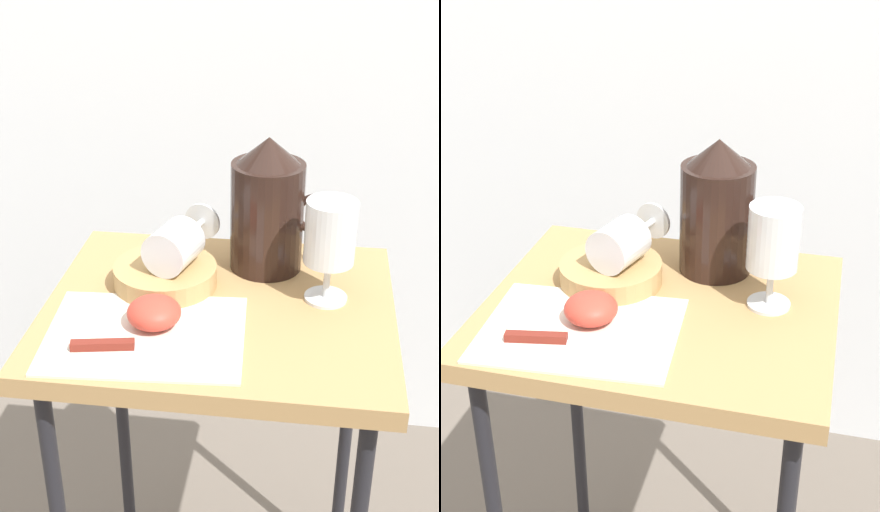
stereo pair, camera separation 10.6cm
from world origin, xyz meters
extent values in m
cube|color=white|center=(0.00, 0.65, 1.02)|extent=(2.40, 0.03, 2.04)
cube|color=#AD8451|center=(0.00, 0.00, 0.70)|extent=(0.51, 0.43, 0.03)
cylinder|color=black|center=(-0.22, 0.18, 0.34)|extent=(0.02, 0.02, 0.69)
cylinder|color=black|center=(0.22, 0.18, 0.34)|extent=(0.02, 0.02, 0.69)
cube|color=silver|center=(-0.09, -0.10, 0.72)|extent=(0.29, 0.23, 0.00)
cylinder|color=tan|center=(-0.09, 0.04, 0.73)|extent=(0.16, 0.16, 0.03)
cylinder|color=black|center=(0.06, 0.13, 0.80)|extent=(0.11, 0.11, 0.18)
cylinder|color=#B23819|center=(0.06, 0.13, 0.77)|extent=(0.11, 0.11, 0.10)
cone|color=black|center=(0.06, 0.13, 0.91)|extent=(0.10, 0.10, 0.04)
torus|color=black|center=(0.13, 0.13, 0.81)|extent=(0.07, 0.01, 0.07)
cylinder|color=silver|center=(0.16, 0.04, 0.72)|extent=(0.06, 0.06, 0.00)
cylinder|color=silver|center=(0.16, 0.04, 0.75)|extent=(0.01, 0.01, 0.06)
cylinder|color=silver|center=(0.16, 0.04, 0.83)|extent=(0.07, 0.07, 0.09)
cylinder|color=#B23819|center=(0.16, 0.04, 0.81)|extent=(0.07, 0.07, 0.05)
cylinder|color=silver|center=(-0.07, 0.04, 0.79)|extent=(0.09, 0.09, 0.07)
cylinder|color=silver|center=(-0.06, 0.10, 0.79)|extent=(0.03, 0.06, 0.01)
cylinder|color=silver|center=(-0.05, 0.13, 0.79)|extent=(0.06, 0.02, 0.06)
ellipsoid|color=#CC3D2D|center=(-0.08, -0.08, 0.74)|extent=(0.08, 0.08, 0.04)
cube|color=silver|center=(-0.03, -0.12, 0.72)|extent=(0.14, 0.04, 0.00)
cube|color=maroon|center=(-0.14, -0.14, 0.73)|extent=(0.09, 0.03, 0.01)
camera|label=1|loc=(0.13, -0.93, 1.29)|focal=52.12mm
camera|label=2|loc=(0.23, -0.91, 1.29)|focal=52.12mm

